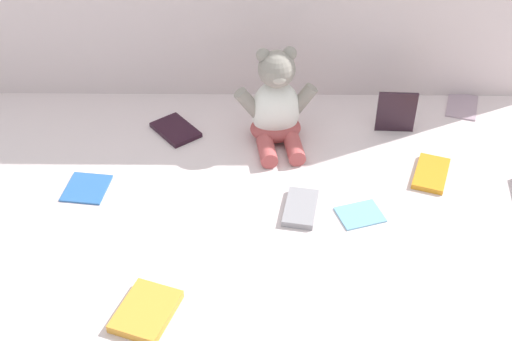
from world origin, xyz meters
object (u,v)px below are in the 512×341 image
at_px(book_case_6, 176,130).
at_px(book_case_10, 396,112).
at_px(book_case_4, 146,311).
at_px(book_case_8, 193,337).
at_px(teddy_bear, 276,107).
at_px(book_case_2, 360,214).
at_px(book_case_0, 301,208).
at_px(book_case_5, 462,105).
at_px(book_case_1, 431,173).
at_px(book_case_9, 87,187).

height_order(book_case_6, book_case_10, book_case_10).
xyz_separation_m(book_case_4, book_case_8, (0.09, -0.06, -0.00)).
distance_m(teddy_bear, book_case_2, 0.36).
height_order(book_case_0, book_case_5, book_case_0).
relative_size(book_case_0, book_case_4, 0.96).
xyz_separation_m(teddy_bear, book_case_1, (0.37, -0.15, -0.09)).
height_order(book_case_6, book_case_8, book_case_8).
bearing_deg(teddy_bear, book_case_0, -87.47).
height_order(book_case_0, book_case_2, book_case_0).
relative_size(book_case_1, book_case_4, 1.03).
height_order(book_case_0, book_case_8, same).
bearing_deg(book_case_9, book_case_8, -49.32).
relative_size(book_case_4, book_case_6, 1.03).
bearing_deg(book_case_2, book_case_6, 36.05).
bearing_deg(book_case_2, book_case_10, -38.84).
bearing_deg(book_case_2, book_case_8, 116.61).
bearing_deg(book_case_6, book_case_1, 125.71).
bearing_deg(book_case_10, book_case_1, -69.20).
relative_size(book_case_2, book_case_6, 0.78).
distance_m(book_case_0, book_case_4, 0.43).
distance_m(teddy_bear, book_case_6, 0.28).
xyz_separation_m(book_case_5, book_case_9, (-0.96, -0.36, 0.00)).
bearing_deg(book_case_0, book_case_9, -178.12).
bearing_deg(book_case_8, book_case_4, -178.70).
bearing_deg(book_case_5, book_case_9, 37.52).
xyz_separation_m(book_case_2, book_case_6, (-0.45, 0.32, 0.00)).
xyz_separation_m(book_case_5, book_case_10, (-0.21, -0.12, 0.05)).
bearing_deg(book_case_6, book_case_5, 150.63).
height_order(book_case_1, book_case_4, book_case_4).
bearing_deg(book_case_2, book_case_0, 65.12).
relative_size(book_case_4, book_case_5, 1.02).
bearing_deg(book_case_0, book_case_6, 145.75).
xyz_separation_m(book_case_4, book_case_5, (0.77, 0.74, -0.00)).
relative_size(teddy_bear, book_case_0, 2.05).
distance_m(book_case_6, book_case_8, 0.67).
height_order(book_case_4, book_case_6, book_case_4).
bearing_deg(book_case_2, teddy_bear, 13.92).
xyz_separation_m(teddy_bear, book_case_0, (0.05, -0.28, -0.09)).
bearing_deg(book_case_10, book_case_4, -129.82).
height_order(teddy_bear, book_case_4, teddy_bear).
distance_m(teddy_bear, book_case_10, 0.32).
xyz_separation_m(teddy_bear, book_case_5, (0.52, 0.15, -0.09)).
relative_size(teddy_bear, book_case_2, 2.60).
xyz_separation_m(book_case_8, book_case_9, (-0.29, 0.43, -0.00)).
distance_m(teddy_bear, book_case_4, 0.64).
bearing_deg(book_case_10, book_case_9, -159.39).
xyz_separation_m(book_case_0, book_case_5, (0.46, 0.43, -0.00)).
relative_size(book_case_1, book_case_8, 1.02).
bearing_deg(book_case_1, book_case_10, 127.77).
distance_m(book_case_4, book_case_8, 0.11).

